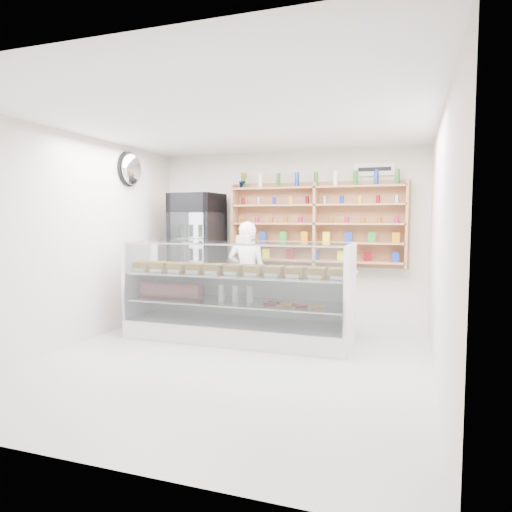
% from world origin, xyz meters
% --- Properties ---
extents(room, '(5.00, 5.00, 5.00)m').
position_xyz_m(room, '(0.00, 0.00, 1.40)').
color(room, '#B2B3B8').
rests_on(room, ground).
extents(display_counter, '(3.12, 0.93, 1.36)m').
position_xyz_m(display_counter, '(-0.28, 0.87, 0.37)').
color(display_counter, white).
rests_on(display_counter, floor).
extents(shop_worker, '(0.66, 0.49, 1.64)m').
position_xyz_m(shop_worker, '(-0.47, 1.77, 0.82)').
color(shop_worker, white).
rests_on(shop_worker, floor).
extents(drinks_cooler, '(0.78, 0.76, 2.10)m').
position_xyz_m(drinks_cooler, '(-1.43, 1.97, 1.05)').
color(drinks_cooler, black).
rests_on(drinks_cooler, floor).
extents(wall_shelving, '(2.84, 0.28, 1.33)m').
position_xyz_m(wall_shelving, '(0.50, 2.34, 1.59)').
color(wall_shelving, '#AA7550').
rests_on(wall_shelving, back_wall).
extents(potted_plant, '(0.15, 0.12, 0.26)m').
position_xyz_m(potted_plant, '(-0.75, 2.34, 2.33)').
color(potted_plant, '#1E6626').
rests_on(potted_plant, wall_shelving).
extents(security_mirror, '(0.15, 0.50, 0.50)m').
position_xyz_m(security_mirror, '(-2.17, 1.20, 2.45)').
color(security_mirror, silver).
rests_on(security_mirror, left_wall).
extents(wall_sign, '(0.62, 0.03, 0.20)m').
position_xyz_m(wall_sign, '(1.40, 2.47, 2.45)').
color(wall_sign, white).
rests_on(wall_sign, back_wall).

